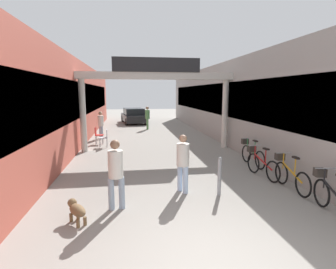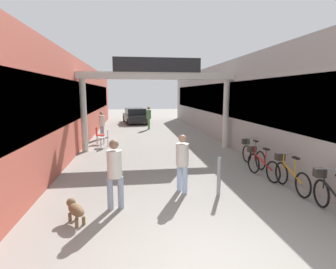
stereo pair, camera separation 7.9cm
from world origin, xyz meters
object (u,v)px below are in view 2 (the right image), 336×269
at_px(pedestrian_with_dog, 115,170).
at_px(bicycle_orange_second, 289,174).
at_px(pedestrian_elderly_walking, 149,116).
at_px(pedestrian_companion, 182,160).
at_px(bicycle_red_third, 261,163).
at_px(cafe_chair_red_farther, 99,134).
at_px(bollard_post_metal, 219,176).
at_px(cafe_chair_aluminium_nearer, 106,136).
at_px(parked_car_black, 135,116).
at_px(bicycle_green_farthest, 252,154).
at_px(dog_on_leash, 75,209).
at_px(bicycle_black_nearest, 332,196).
at_px(pedestrian_carrying_crate, 102,123).

distance_m(pedestrian_with_dog, bicycle_orange_second, 4.81).
bearing_deg(pedestrian_elderly_walking, pedestrian_companion, -89.52).
relative_size(bicycle_red_third, cafe_chair_red_farther, 1.89).
xyz_separation_m(bollard_post_metal, cafe_chair_aluminium_nearer, (-3.54, 6.79, 0.01)).
height_order(bicycle_red_third, parked_car_black, parked_car_black).
distance_m(pedestrian_with_dog, bicycle_green_farthest, 5.77).
height_order(pedestrian_with_dog, bicycle_red_third, pedestrian_with_dog).
bearing_deg(bicycle_red_third, pedestrian_with_dog, -158.32).
relative_size(bicycle_red_third, bollard_post_metal, 1.62).
xyz_separation_m(bicycle_red_third, cafe_chair_red_farther, (-5.84, 6.34, 0.10)).
xyz_separation_m(bicycle_orange_second, parked_car_black, (-4.06, 16.83, 0.21)).
height_order(pedestrian_elderly_walking, dog_on_leash, pedestrian_elderly_walking).
bearing_deg(cafe_chair_aluminium_nearer, bicycle_black_nearest, -55.56).
distance_m(dog_on_leash, bicycle_orange_second, 5.67).
xyz_separation_m(pedestrian_with_dog, bicycle_orange_second, (4.75, 0.63, -0.50)).
relative_size(pedestrian_with_dog, pedestrian_companion, 1.04).
bearing_deg(cafe_chair_red_farther, cafe_chair_aluminium_nearer, -62.52).
bearing_deg(pedestrian_carrying_crate, bollard_post_metal, -66.80).
bearing_deg(bicycle_green_farthest, pedestrian_elderly_walking, 107.35).
height_order(pedestrian_companion, pedestrian_elderly_walking, pedestrian_elderly_walking).
bearing_deg(bicycle_green_farthest, cafe_chair_red_farther, 140.98).
xyz_separation_m(bicycle_orange_second, cafe_chair_red_farther, (-6.10, 7.49, 0.10)).
bearing_deg(bicycle_black_nearest, pedestrian_carrying_crate, 119.52).
height_order(pedestrian_carrying_crate, bicycle_red_third, pedestrian_carrying_crate).
bearing_deg(bollard_post_metal, pedestrian_elderly_walking, 94.51).
relative_size(dog_on_leash, bollard_post_metal, 0.62).
distance_m(pedestrian_with_dog, pedestrian_elderly_walking, 13.44).
bearing_deg(pedestrian_carrying_crate, parked_car_black, 75.14).
xyz_separation_m(bicycle_red_third, cafe_chair_aluminium_nearer, (-5.39, 5.48, 0.10)).
bearing_deg(parked_car_black, bicycle_red_third, -76.36).
bearing_deg(bicycle_green_farthest, cafe_chair_aluminium_nearer, 144.13).
relative_size(bicycle_red_third, bicycle_green_farthest, 1.00).
height_order(pedestrian_elderly_walking, cafe_chair_aluminium_nearer, pedestrian_elderly_walking).
height_order(pedestrian_with_dog, bicycle_green_farthest, pedestrian_with_dog).
xyz_separation_m(pedestrian_with_dog, cafe_chair_red_farther, (-1.35, 8.12, -0.39)).
relative_size(pedestrian_companion, bicycle_green_farthest, 0.94).
distance_m(pedestrian_companion, pedestrian_carrying_crate, 9.48).
height_order(pedestrian_companion, parked_car_black, pedestrian_companion).
distance_m(bicycle_red_third, cafe_chair_aluminium_nearer, 7.68).
relative_size(pedestrian_carrying_crate, pedestrian_elderly_walking, 0.95).
height_order(bicycle_red_third, cafe_chair_aluminium_nearer, bicycle_red_third).
relative_size(pedestrian_carrying_crate, dog_on_leash, 2.48).
relative_size(pedestrian_carrying_crate, bicycle_green_farthest, 0.94).
xyz_separation_m(pedestrian_companion, pedestrian_carrying_crate, (-3.08, 8.96, 0.01)).
bearing_deg(pedestrian_elderly_walking, bollard_post_metal, -85.49).
relative_size(bicycle_orange_second, bollard_post_metal, 1.63).
bearing_deg(parked_car_black, bicycle_black_nearest, -77.59).
xyz_separation_m(dog_on_leash, bicycle_black_nearest, (5.53, -0.41, 0.15)).
bearing_deg(bicycle_black_nearest, pedestrian_companion, 149.25).
xyz_separation_m(dog_on_leash, bicycle_green_farthest, (5.62, 3.67, 0.15)).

